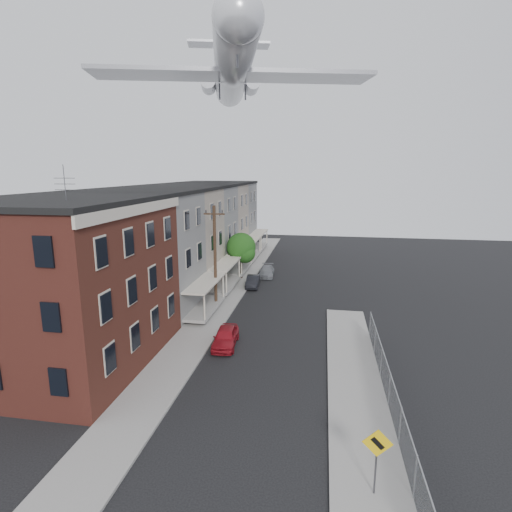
{
  "coord_description": "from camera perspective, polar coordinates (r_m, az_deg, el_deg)",
  "views": [
    {
      "loc": [
        3.39,
        -14.19,
        11.82
      ],
      "look_at": [
        -0.51,
        8.84,
        6.83
      ],
      "focal_mm": 28.0,
      "sensor_mm": 36.0,
      "label": 1
    }
  ],
  "objects": [
    {
      "name": "row_house_a",
      "position": [
        34.96,
        -16.65,
        0.52
      ],
      "size": [
        11.98,
        7.0,
        10.3
      ],
      "color": "slate",
      "rests_on": "ground"
    },
    {
      "name": "utility_pole",
      "position": [
        34.17,
        -5.87,
        -0.06
      ],
      "size": [
        1.8,
        0.26,
        9.0
      ],
      "color": "black",
      "rests_on": "ground"
    },
    {
      "name": "car_near",
      "position": [
        28.02,
        -4.37,
        -11.46
      ],
      "size": [
        1.81,
        3.92,
        1.3
      ],
      "primitive_type": "imported",
      "rotation": [
        0.0,
        0.0,
        0.07
      ],
      "color": "maroon",
      "rests_on": "ground"
    },
    {
      "name": "ground",
      "position": [
        18.78,
        -3.35,
        -26.98
      ],
      "size": [
        120.0,
        120.0,
        0.0
      ],
      "primitive_type": "plane",
      "color": "black",
      "rests_on": "ground"
    },
    {
      "name": "row_house_c",
      "position": [
        47.72,
        -9.28,
        3.85
      ],
      "size": [
        11.98,
        7.0,
        10.3
      ],
      "color": "slate",
      "rests_on": "ground"
    },
    {
      "name": "curb_right",
      "position": [
        23.37,
        10.44,
        -18.34
      ],
      "size": [
        0.15,
        26.0,
        0.14
      ],
      "primitive_type": "cube",
      "color": "gray",
      "rests_on": "ground"
    },
    {
      "name": "sidewalk_right",
      "position": [
        23.46,
        14.17,
        -18.42
      ],
      "size": [
        3.0,
        26.0,
        0.12
      ],
      "primitive_type": "cube",
      "color": "gray",
      "rests_on": "ground"
    },
    {
      "name": "car_mid",
      "position": [
        41.48,
        -0.46,
        -3.64
      ],
      "size": [
        1.48,
        3.64,
        1.17
      ],
      "primitive_type": "imported",
      "rotation": [
        0.0,
        0.0,
        0.07
      ],
      "color": "black",
      "rests_on": "ground"
    },
    {
      "name": "car_far",
      "position": [
        45.65,
        1.54,
        -2.19
      ],
      "size": [
        1.88,
        4.07,
        1.15
      ],
      "primitive_type": "imported",
      "rotation": [
        0.0,
        0.0,
        0.07
      ],
      "color": "gray",
      "rests_on": "ground"
    },
    {
      "name": "warning_sign",
      "position": [
        16.64,
        16.89,
        -25.19
      ],
      "size": [
        1.1,
        0.11,
        2.8
      ],
      "color": "#515156",
      "rests_on": "ground"
    },
    {
      "name": "sidewalk_left",
      "position": [
        40.93,
        -3.36,
        -4.65
      ],
      "size": [
        3.0,
        62.0,
        0.12
      ],
      "primitive_type": "cube",
      "color": "gray",
      "rests_on": "ground"
    },
    {
      "name": "curb_left",
      "position": [
        40.64,
        -1.36,
        -4.74
      ],
      "size": [
        0.15,
        62.0,
        0.14
      ],
      "primitive_type": "cube",
      "color": "gray",
      "rests_on": "ground"
    },
    {
      "name": "row_house_b",
      "position": [
        41.24,
        -12.4,
        2.45
      ],
      "size": [
        11.98,
        7.0,
        10.3
      ],
      "color": "gray",
      "rests_on": "ground"
    },
    {
      "name": "row_house_d",
      "position": [
        54.33,
        -6.91,
        4.91
      ],
      "size": [
        11.98,
        7.0,
        10.3
      ],
      "color": "gray",
      "rests_on": "ground"
    },
    {
      "name": "chainlink_fence",
      "position": [
        22.32,
        18.52,
        -17.62
      ],
      "size": [
        0.06,
        18.06,
        1.9
      ],
      "color": "gray",
      "rests_on": "ground"
    },
    {
      "name": "airplane",
      "position": [
        40.35,
        -3.4,
        25.2
      ],
      "size": [
        24.46,
        27.97,
        8.06
      ],
      "color": "silver",
      "rests_on": "ground"
    },
    {
      "name": "row_house_e",
      "position": [
        61.03,
        -5.05,
        5.73
      ],
      "size": [
        11.98,
        7.0,
        10.3
      ],
      "color": "slate",
      "rests_on": "ground"
    },
    {
      "name": "corner_building",
      "position": [
        27.02,
        -25.56,
        -3.41
      ],
      "size": [
        10.31,
        12.3,
        12.15
      ],
      "color": "#351211",
      "rests_on": "ground"
    },
    {
      "name": "street_tree",
      "position": [
        43.8,
        -1.98,
        1.05
      ],
      "size": [
        3.22,
        3.2,
        5.2
      ],
      "color": "black",
      "rests_on": "ground"
    }
  ]
}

